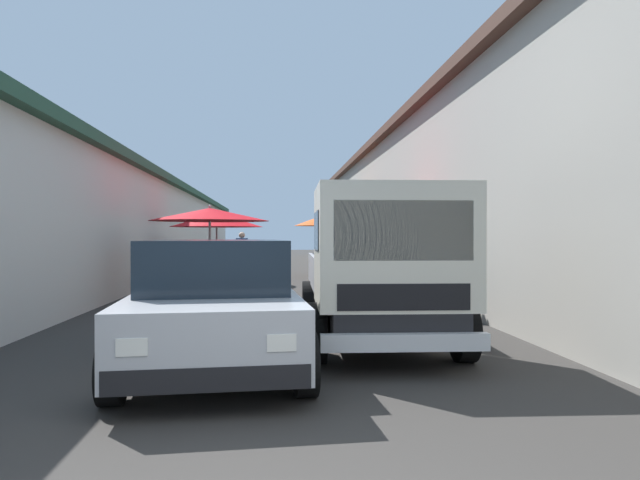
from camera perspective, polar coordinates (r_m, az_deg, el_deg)
name	(u,v)px	position (r m, az deg, el deg)	size (l,w,h in m)	color
ground	(272,288)	(16.06, -4.95, -4.95)	(90.00, 90.00, 0.00)	#33302D
building_left_whitewash	(47,227)	(19.59, -26.25, 1.23)	(49.80, 7.50, 3.57)	beige
building_right_concrete	(483,208)	(19.59, 16.41, 3.17)	(49.80, 7.50, 4.88)	#A39E93
fruit_stall_far_left	(324,226)	(20.74, 0.42, 1.40)	(2.27, 2.27, 2.37)	#9E9EA3
fruit_stall_far_right	(208,226)	(13.30, -11.38, 1.40)	(2.79, 2.79, 2.23)	#9E9EA3
fruit_stall_near_right	(380,228)	(12.97, 6.20, 1.26)	(2.30, 2.30, 2.23)	#9E9EA3
fruit_stall_mid_lane	(216,224)	(17.53, -10.59, 1.58)	(2.87, 2.87, 2.29)	#9E9EA3
hatchback_car	(216,302)	(6.52, -10.62, -6.29)	(4.02, 2.14, 1.45)	#ADAFB5
delivery_truck	(382,271)	(7.28, 6.33, -3.19)	(4.98, 2.10, 2.08)	black
vendor_by_crates	(242,251)	(20.35, -8.02, -1.14)	(0.53, 0.45, 1.65)	#665B4C
vendor_in_shade	(418,265)	(10.47, 10.02, -2.54)	(0.60, 0.38, 1.66)	navy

